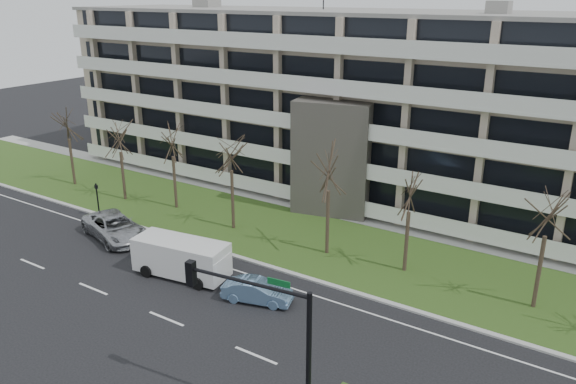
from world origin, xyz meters
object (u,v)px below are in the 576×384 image
Objects in this scene: blue_sedan at (257,291)px; pedestrian_signal at (97,196)px; traffic_signal at (266,329)px; white_van at (182,255)px; silver_pickup at (115,227)px.

blue_sedan is 18.17m from pedestrian_signal.
traffic_signal reaches higher than pedestrian_signal.
silver_pickup is at bearing 160.79° from white_van.
white_van is at bearing 73.57° from blue_sedan.
silver_pickup is 8.13m from white_van.
traffic_signal is (19.45, -8.88, 3.41)m from silver_pickup.
blue_sedan is 0.61× the size of traffic_signal.
white_van reaches higher than blue_sedan.
silver_pickup is 1.53× the size of blue_sedan.
blue_sedan is at bearing 121.52° from traffic_signal.
white_van is at bearing -84.48° from silver_pickup.
blue_sedan is (13.69, -1.56, -0.19)m from silver_pickup.
traffic_signal is 2.31× the size of pedestrian_signal.
silver_pickup is 4.65m from pedestrian_signal.
white_van is 0.95× the size of traffic_signal.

